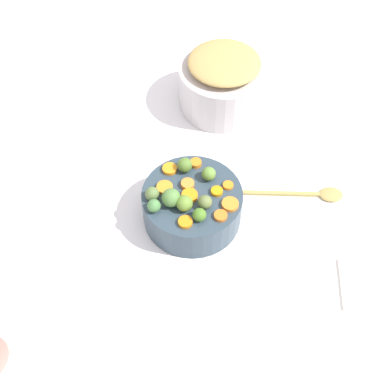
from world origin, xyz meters
name	(u,v)px	position (x,y,z in m)	size (l,w,h in m)	color
tabletop	(187,216)	(0.00, 0.00, 0.01)	(2.40, 2.40, 0.02)	white
serving_bowl_carrots	(192,206)	(-0.01, 0.00, 0.06)	(0.23, 0.23, 0.09)	#2E3F4B
metal_pot	(223,86)	(0.13, -0.37, 0.08)	(0.24, 0.24, 0.13)	#BFB7B7
stuffing_mound	(224,62)	(0.13, -0.37, 0.17)	(0.19, 0.19, 0.04)	tan
carrot_slice_0	(185,222)	(-0.05, 0.07, 0.11)	(0.03, 0.03, 0.01)	orange
carrot_slice_1	(217,191)	(-0.06, -0.04, 0.11)	(0.03, 0.03, 0.01)	orange
carrot_slice_2	(230,204)	(-0.10, -0.02, 0.11)	(0.04, 0.04, 0.01)	orange
carrot_slice_3	(165,188)	(0.05, 0.02, 0.11)	(0.04, 0.04, 0.01)	orange
carrot_slice_4	(228,185)	(-0.07, -0.06, 0.11)	(0.02, 0.02, 0.01)	orange
carrot_slice_5	(196,163)	(0.03, -0.08, 0.12)	(0.03, 0.03, 0.01)	orange
carrot_slice_6	(221,216)	(-0.10, 0.02, 0.11)	(0.03, 0.03, 0.01)	orange
carrot_slice_7	(190,196)	(-0.01, 0.01, 0.12)	(0.04, 0.04, 0.01)	orange
carrot_slice_8	(170,169)	(0.07, -0.03, 0.11)	(0.03, 0.03, 0.01)	orange
carrot_slice_9	(188,184)	(0.01, -0.02, 0.12)	(0.03, 0.03, 0.01)	orange
brussels_sprout_0	(209,174)	(-0.02, -0.06, 0.13)	(0.03, 0.03, 0.03)	olive
brussels_sprout_1	(184,203)	(-0.02, 0.04, 0.13)	(0.04, 0.04, 0.04)	olive
brussels_sprout_2	(205,202)	(-0.06, 0.01, 0.13)	(0.03, 0.03, 0.03)	#5E6F3B
brussels_sprout_3	(171,198)	(0.01, 0.05, 0.13)	(0.04, 0.04, 0.04)	#507C3B
brussels_sprout_4	(154,206)	(0.03, 0.08, 0.13)	(0.03, 0.03, 0.03)	#477B41
brussels_sprout_5	(199,215)	(-0.06, 0.05, 0.13)	(0.03, 0.03, 0.03)	#467424
brussels_sprout_6	(152,194)	(0.05, 0.06, 0.13)	(0.03, 0.03, 0.03)	#57703B
brussels_sprout_7	(185,165)	(0.04, -0.05, 0.13)	(0.04, 0.04, 0.04)	#50742C
wooden_spoon	(314,194)	(-0.23, -0.22, 0.03)	(0.23, 0.15, 0.01)	#A78F4D
dish_towel	(370,286)	(-0.44, -0.06, 0.02)	(0.13, 0.13, 0.01)	beige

